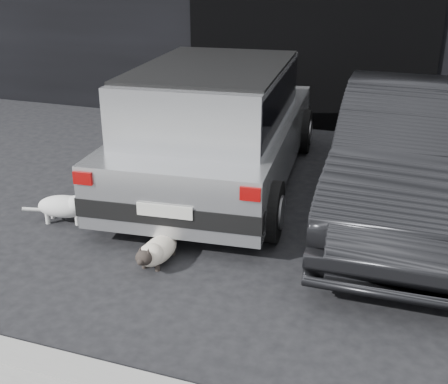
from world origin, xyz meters
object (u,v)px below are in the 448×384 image
(second_car, at_px, (413,154))
(cat_siamese, at_px, (156,252))
(silver_hatchback, at_px, (217,120))
(cat_white, at_px, (67,206))

(second_car, height_order, cat_siamese, second_car)
(silver_hatchback, bearing_deg, cat_siamese, -91.28)
(silver_hatchback, height_order, second_car, silver_hatchback)
(silver_hatchback, relative_size, cat_white, 5.28)
(cat_siamese, height_order, cat_white, cat_white)
(cat_siamese, relative_size, cat_white, 1.02)
(silver_hatchback, bearing_deg, cat_white, -131.26)
(silver_hatchback, bearing_deg, second_car, -10.73)
(silver_hatchback, relative_size, second_car, 0.98)
(second_car, distance_m, cat_white, 3.76)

